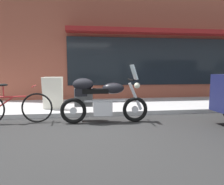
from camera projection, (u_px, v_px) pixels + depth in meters
ground_plane at (89, 131)px, 4.27m from camera, size 80.00×80.00×0.00m
touring_motorcycle at (99, 98)px, 4.87m from camera, size 2.08×0.69×1.38m
parked_bicycle at (13, 107)px, 4.80m from camera, size 1.78×0.48×0.95m
sandwich_board_sign at (53, 93)px, 5.91m from camera, size 0.55×0.41×0.92m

